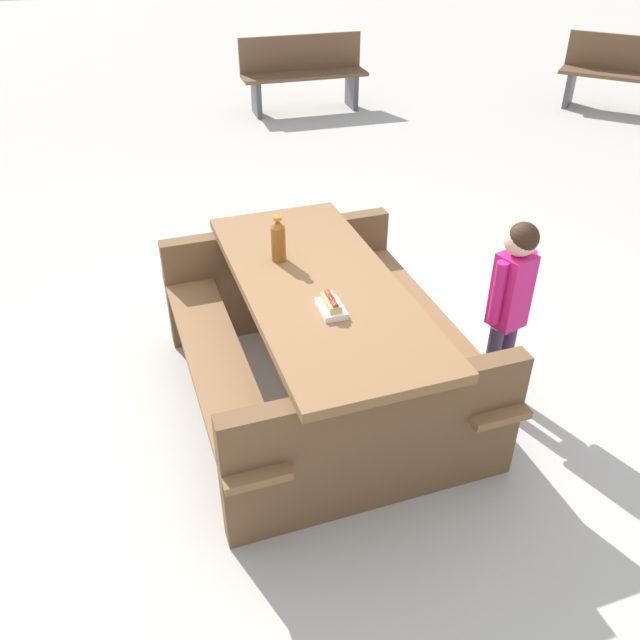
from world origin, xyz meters
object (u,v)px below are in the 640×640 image
Objects in this scene: soda_bottle at (278,240)px; child_in_coat at (512,291)px; hotdog_tray at (332,306)px; park_bench_mid at (627,73)px; park_bench_near at (303,72)px; picnic_table at (320,333)px.

soda_bottle is 1.22m from child_in_coat.
park_bench_mid is (-4.86, 4.66, -0.33)m from hotdog_tray.
soda_bottle is at bearing -111.10° from child_in_coat.
child_in_coat is 6.03m from park_bench_mid.
hotdog_tray is at bearing 17.45° from soda_bottle.
park_bench_near is at bearing 168.57° from soda_bottle.
hotdog_tray is 0.18× the size of child_in_coat.
hotdog_tray is at bearing -43.83° from park_bench_mid.
park_bench_near is 1.08× the size of park_bench_mid.
hotdog_tray is (0.54, 0.17, -0.08)m from soda_bottle.
park_bench_mid reaches higher than hotdog_tray.
soda_bottle is at bearing -11.43° from park_bench_near.
park_bench_mid is at bearing 142.06° from child_in_coat.
child_in_coat is at bearing 68.90° from soda_bottle.
soda_bottle is (-0.27, -0.17, 0.42)m from picnic_table.
picnic_table is at bearing -9.16° from park_bench_near.
park_bench_near is (-5.67, 0.87, -0.33)m from hotdog_tray.
child_in_coat is (-0.10, 0.96, -0.10)m from hotdog_tray.
soda_bottle is at bearing -48.22° from park_bench_mid.
picnic_table is at bearing -45.48° from park_bench_mid.
hotdog_tray is 6.74m from park_bench_mid.
child_in_coat is at bearing 80.36° from picnic_table.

